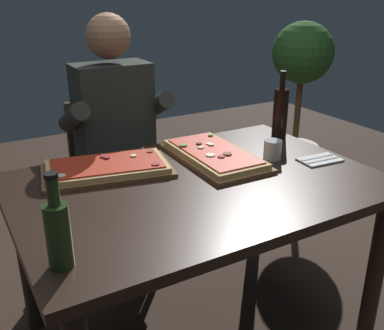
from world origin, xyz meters
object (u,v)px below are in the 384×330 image
dining_table (198,203)px  pizza_rectangular_left (214,155)px  wine_bottle_dark (280,113)px  oil_bottle_amber (58,232)px  pizza_rectangular_front (107,168)px  potted_plant_corner (299,95)px  tumbler_near_camera (273,150)px  seated_diner (118,132)px  diner_chair (113,170)px

dining_table → pizza_rectangular_left: 0.27m
wine_bottle_dark → oil_bottle_amber: size_ratio=1.22×
pizza_rectangular_front → potted_plant_corner: 1.87m
oil_bottle_amber → pizza_rectangular_front: bearing=59.3°
pizza_rectangular_left → tumbler_near_camera: (0.22, -0.12, 0.02)m
seated_diner → tumbler_near_camera: bearing=-56.7°
oil_bottle_amber → tumbler_near_camera: size_ratio=3.21×
tumbler_near_camera → seated_diner: seated_diner is taller
tumbler_near_camera → potted_plant_corner: (1.04, 0.95, -0.06)m
oil_bottle_amber → diner_chair: 1.34m
pizza_rectangular_front → diner_chair: bearing=69.0°
dining_table → seated_diner: 0.74m
dining_table → pizza_rectangular_left: pizza_rectangular_left is taller
pizza_rectangular_front → wine_bottle_dark: (0.89, -0.01, 0.11)m
pizza_rectangular_left → wine_bottle_dark: wine_bottle_dark is taller
dining_table → pizza_rectangular_front: bearing=136.5°
diner_chair → oil_bottle_amber: bearing=-115.9°
oil_bottle_amber → tumbler_near_camera: (1.02, 0.35, -0.06)m
seated_diner → potted_plant_corner: (1.49, 0.26, -0.02)m
dining_table → tumbler_near_camera: tumbler_near_camera is taller
seated_diner → pizza_rectangular_left: bearing=-68.0°
pizza_rectangular_front → seated_diner: size_ratio=0.42×
pizza_rectangular_front → oil_bottle_amber: (-0.34, -0.56, 0.09)m
wine_bottle_dark → oil_bottle_amber: 1.35m
diner_chair → seated_diner: seated_diner is taller
dining_table → pizza_rectangular_left: (0.18, 0.17, 0.12)m
diner_chair → seated_diner: (0.00, -0.12, 0.26)m
pizza_rectangular_left → wine_bottle_dark: bearing=10.7°
pizza_rectangular_front → oil_bottle_amber: oil_bottle_amber is taller
wine_bottle_dark → potted_plant_corner: (0.82, 0.75, -0.15)m
wine_bottle_dark → seated_diner: 0.83m
diner_chair → potted_plant_corner: (1.49, 0.14, 0.23)m
wine_bottle_dark → diner_chair: bearing=137.7°
pizza_rectangular_front → potted_plant_corner: size_ratio=0.46×
dining_table → pizza_rectangular_front: 0.40m
dining_table → tumbler_near_camera: size_ratio=16.44×
oil_bottle_amber → tumbler_near_camera: 1.08m
diner_chair → dining_table: bearing=-86.8°
potted_plant_corner → oil_bottle_amber: bearing=-147.6°
pizza_rectangular_front → tumbler_near_camera: size_ratio=6.61×
tumbler_near_camera → seated_diner: (-0.45, 0.69, -0.04)m
pizza_rectangular_front → tumbler_near_camera: (0.68, -0.22, 0.02)m
oil_bottle_amber → potted_plant_corner: potted_plant_corner is taller
pizza_rectangular_left → potted_plant_corner: size_ratio=0.44×
pizza_rectangular_front → wine_bottle_dark: wine_bottle_dark is taller
potted_plant_corner → pizza_rectangular_left: bearing=-146.7°
pizza_rectangular_front → tumbler_near_camera: 0.71m
wine_bottle_dark → seated_diner: size_ratio=0.25×
pizza_rectangular_left → tumbler_near_camera: bearing=-28.8°
oil_bottle_amber → diner_chair: size_ratio=0.31×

